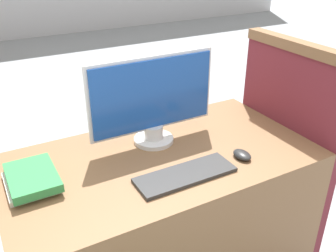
{
  "coord_description": "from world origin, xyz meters",
  "views": [
    {
      "loc": [
        -0.66,
        -0.89,
        1.6
      ],
      "look_at": [
        0.02,
        0.33,
        0.89
      ],
      "focal_mm": 40.0,
      "sensor_mm": 36.0,
      "label": 1
    }
  ],
  "objects_px": {
    "keyboard": "(185,175)",
    "book_stack": "(32,179)",
    "mouse": "(242,155)",
    "monitor": "(153,100)"
  },
  "relations": [
    {
      "from": "keyboard",
      "to": "book_stack",
      "type": "relative_size",
      "value": 1.61
    },
    {
      "from": "keyboard",
      "to": "book_stack",
      "type": "distance_m",
      "value": 0.6
    },
    {
      "from": "keyboard",
      "to": "mouse",
      "type": "height_order",
      "value": "mouse"
    },
    {
      "from": "monitor",
      "to": "book_stack",
      "type": "xyz_separation_m",
      "value": [
        -0.57,
        -0.09,
        -0.18
      ]
    },
    {
      "from": "monitor",
      "to": "book_stack",
      "type": "height_order",
      "value": "monitor"
    },
    {
      "from": "keyboard",
      "to": "mouse",
      "type": "xyz_separation_m",
      "value": [
        0.29,
        0.0,
        0.01
      ]
    },
    {
      "from": "monitor",
      "to": "mouse",
      "type": "distance_m",
      "value": 0.46
    },
    {
      "from": "book_stack",
      "to": "mouse",
      "type": "bearing_deg",
      "value": -15.53
    },
    {
      "from": "keyboard",
      "to": "mouse",
      "type": "distance_m",
      "value": 0.29
    },
    {
      "from": "mouse",
      "to": "keyboard",
      "type": "bearing_deg",
      "value": -179.62
    }
  ]
}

